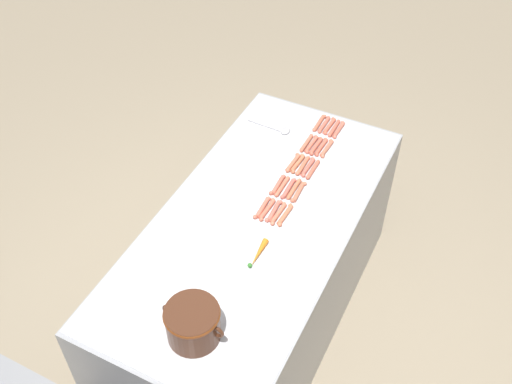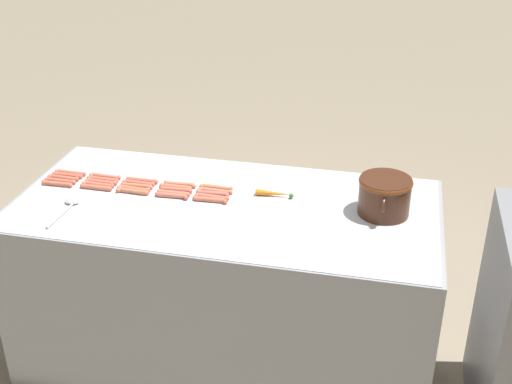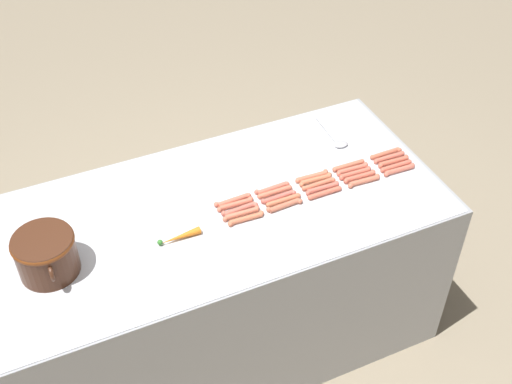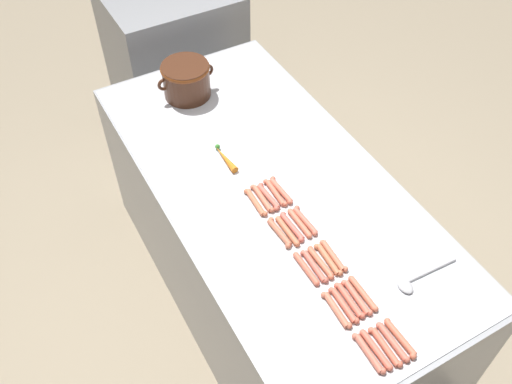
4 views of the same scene
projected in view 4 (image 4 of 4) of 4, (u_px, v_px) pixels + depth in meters
ground_plane at (268, 293)px, 3.02m from camera, size 20.00×20.00×0.00m
griddle_counter at (270, 244)px, 2.69m from camera, size 0.94×1.96×0.89m
back_cabinet at (176, 63)px, 3.60m from camera, size 0.75×0.66×1.01m
hot_dog_0 at (369, 353)px, 1.83m from camera, size 0.03×0.17×0.02m
hot_dog_1 at (336, 310)px, 1.93m from camera, size 0.03×0.17×0.02m
hot_dog_2 at (306, 269)px, 2.05m from camera, size 0.02×0.17×0.02m
hot_dog_3 at (279, 233)px, 2.16m from camera, size 0.03×0.17×0.02m
hot_dog_4 at (255, 202)px, 2.27m from camera, size 0.03×0.17×0.02m
hot_dog_5 at (376, 350)px, 1.83m from camera, size 0.02×0.17×0.02m
hot_dog_6 at (344, 305)px, 1.95m from camera, size 0.03×0.17×0.02m
hot_dog_7 at (314, 266)px, 2.06m from camera, size 0.03×0.17×0.02m
hot_dog_8 at (287, 231)px, 2.17m from camera, size 0.02×0.17×0.02m
hot_dog_9 at (262, 199)px, 2.28m from camera, size 0.03×0.17×0.02m
hot_dog_10 at (385, 347)px, 1.84m from camera, size 0.03×0.17×0.02m
hot_dog_11 at (349, 300)px, 1.96m from camera, size 0.03×0.17×0.02m
hot_dog_12 at (320, 263)px, 2.07m from camera, size 0.03×0.17×0.02m
hot_dog_13 at (292, 227)px, 2.18m from camera, size 0.03×0.17×0.02m
hot_dog_14 at (269, 197)px, 2.29m from camera, size 0.03×0.17×0.02m
hot_dog_15 at (393, 342)px, 1.85m from camera, size 0.03×0.17×0.02m
hot_dog_16 at (357, 297)px, 1.97m from camera, size 0.03×0.17×0.02m
hot_dog_17 at (328, 260)px, 2.08m from camera, size 0.03×0.17×0.02m
hot_dog_18 at (300, 223)px, 2.19m from camera, size 0.02×0.17×0.02m
hot_dog_19 at (275, 193)px, 2.30m from camera, size 0.03×0.17×0.02m
hot_dog_20 at (400, 338)px, 1.86m from camera, size 0.03×0.17×0.02m
hot_dog_21 at (363, 293)px, 1.98m from camera, size 0.03×0.17×0.02m
hot_dog_22 at (333, 256)px, 2.09m from camera, size 0.03×0.17×0.02m
hot_dog_23 at (306, 220)px, 2.20m from camera, size 0.03×0.17×0.02m
hot_dog_24 at (281, 191)px, 2.31m from camera, size 0.03×0.17×0.02m
bean_pot at (186, 78)px, 2.69m from camera, size 0.30×0.24×0.17m
serving_spoon at (414, 281)px, 2.02m from camera, size 0.27×0.07×0.02m
carrot at (225, 158)px, 2.43m from camera, size 0.04×0.18×0.03m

